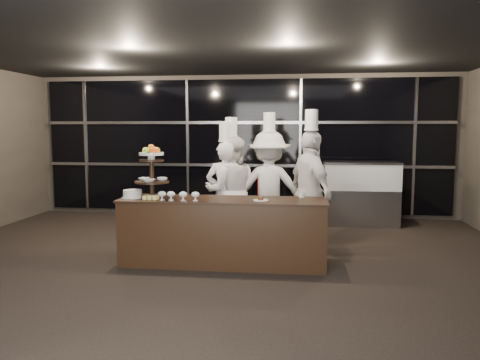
# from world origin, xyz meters

# --- Properties ---
(room) EXTENTS (10.00, 10.00, 10.00)m
(room) POSITION_xyz_m (0.00, 0.00, 1.50)
(room) COLOR black
(room) RESTS_ON ground
(window_wall) EXTENTS (8.60, 0.10, 2.80)m
(window_wall) POSITION_xyz_m (0.00, 4.94, 1.50)
(window_wall) COLOR black
(window_wall) RESTS_ON ground
(buffet_counter) EXTENTS (2.84, 0.74, 0.92)m
(buffet_counter) POSITION_xyz_m (0.14, 1.33, 0.47)
(buffet_counter) COLOR black
(buffet_counter) RESTS_ON ground
(display_stand) EXTENTS (0.48, 0.48, 0.74)m
(display_stand) POSITION_xyz_m (-0.86, 1.33, 1.34)
(display_stand) COLOR black
(display_stand) RESTS_ON buffet_counter
(compotes) EXTENTS (0.57, 0.11, 0.12)m
(compotes) POSITION_xyz_m (-0.44, 1.11, 1.00)
(compotes) COLOR silver
(compotes) RESTS_ON buffet_counter
(layer_cake) EXTENTS (0.30, 0.30, 0.11)m
(layer_cake) POSITION_xyz_m (-1.13, 1.28, 0.97)
(layer_cake) COLOR white
(layer_cake) RESTS_ON buffet_counter
(pastry_squares) EXTENTS (0.19, 0.13, 0.05)m
(pastry_squares) POSITION_xyz_m (-0.83, 1.17, 0.95)
(pastry_squares) COLOR #F7E678
(pastry_squares) RESTS_ON buffet_counter
(small_plate) EXTENTS (0.20, 0.20, 0.05)m
(small_plate) POSITION_xyz_m (0.66, 1.23, 0.94)
(small_plate) COLOR white
(small_plate) RESTS_ON buffet_counter
(chef_cup) EXTENTS (0.08, 0.08, 0.07)m
(chef_cup) POSITION_xyz_m (1.21, 1.58, 0.96)
(chef_cup) COLOR white
(chef_cup) RESTS_ON buffet_counter
(display_case) EXTENTS (1.44, 0.63, 1.24)m
(display_case) POSITION_xyz_m (2.38, 4.30, 0.69)
(display_case) COLOR #A5A5AA
(display_case) RESTS_ON ground
(chef_a) EXTENTS (0.62, 0.41, 1.98)m
(chef_a) POSITION_xyz_m (0.02, 2.30, 0.87)
(chef_a) COLOR white
(chef_a) RESTS_ON ground
(chef_b) EXTENTS (0.91, 0.73, 2.06)m
(chef_b) POSITION_xyz_m (0.10, 2.41, 0.89)
(chef_b) COLOR white
(chef_b) RESTS_ON ground
(chef_c) EXTENTS (1.23, 0.76, 2.13)m
(chef_c) POSITION_xyz_m (0.69, 2.52, 0.92)
(chef_c) COLOR silver
(chef_c) RESTS_ON ground
(chef_d) EXTENTS (0.91, 1.18, 2.16)m
(chef_d) POSITION_xyz_m (1.34, 2.06, 0.94)
(chef_d) COLOR white
(chef_d) RESTS_ON ground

